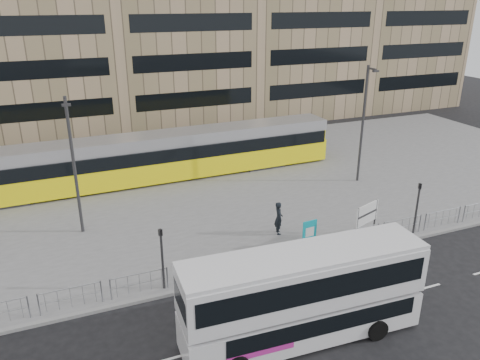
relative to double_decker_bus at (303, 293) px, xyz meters
name	(u,v)px	position (x,y,z in m)	size (l,w,h in m)	color
ground	(275,272)	(1.19, 4.79, -2.11)	(120.00, 120.00, 0.00)	black
plaza	(202,187)	(1.19, 16.79, -2.04)	(64.00, 24.00, 0.15)	slate
kerb	(275,270)	(1.19, 4.84, -2.04)	(64.00, 0.25, 0.17)	gray
pedestrian_barrier	(306,243)	(3.19, 5.29, -1.13)	(32.07, 0.07, 1.10)	#999CA2
road_markings	(336,313)	(2.19, 0.79, -2.11)	(62.00, 0.12, 0.01)	white
double_decker_bus	(303,293)	(0.00, 0.00, 0.00)	(9.87, 2.86, 3.91)	silver
tram	(144,159)	(-2.39, 19.43, -0.20)	(29.85, 3.49, 3.51)	#FFED0D
station_sign	(367,215)	(7.17, 5.59, -0.40)	(1.87, 0.73, 2.25)	#2D2D30
ad_panel	(310,232)	(3.87, 6.08, -1.01)	(0.87, 0.13, 1.62)	#2D2D30
pedestrian	(279,218)	(3.07, 8.21, -0.98)	(0.72, 0.47, 1.96)	black
traffic_light_west	(162,251)	(-4.38, 5.29, 0.01)	(0.22, 0.24, 3.10)	#2D2D30
traffic_light_east	(418,202)	(10.39, 5.29, 0.01)	(0.22, 0.25, 3.10)	#2D2D30
lamp_post_west	(73,161)	(-7.44, 12.71, 2.39)	(0.45, 1.04, 7.96)	#2D2D30
lamp_post_east	(363,120)	(12.37, 13.52, 2.66)	(0.45, 1.04, 8.49)	#2D2D30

